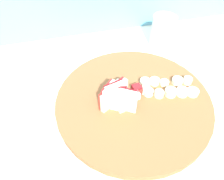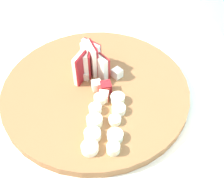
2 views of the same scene
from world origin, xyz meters
name	(u,v)px [view 1 (image 1 of 2)]	position (x,y,z in m)	size (l,w,h in m)	color
tile_backsplash	(124,64)	(0.00, 0.45, 0.74)	(2.40, 0.04, 1.48)	#5BA3C1
cutting_board	(133,101)	(-0.09, 0.09, 0.94)	(0.38, 0.38, 0.02)	brown
apple_wedge_fan	(115,96)	(-0.14, 0.08, 0.98)	(0.09, 0.08, 0.07)	maroon
apple_dice_pile	(132,94)	(-0.10, 0.10, 0.96)	(0.10, 0.10, 0.02)	#B22D23
banana_slice_rows	(169,87)	(0.00, 0.10, 0.95)	(0.14, 0.09, 0.02)	white
small_jar	(163,32)	(0.07, 0.30, 0.98)	(0.07, 0.07, 0.10)	beige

